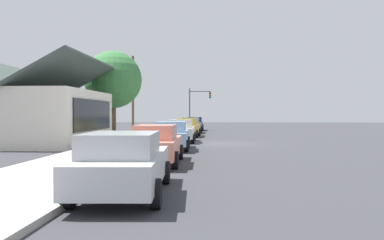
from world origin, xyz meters
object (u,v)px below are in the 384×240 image
object	(u,v)px
car_skyblue	(171,135)
car_ivory	(181,131)
car_silver	(124,163)
fire_hydrant_red	(147,140)
car_olive	(191,125)
car_navy	(195,124)
traffic_light_main	(198,102)
car_coral	(157,144)
utility_pole_wooden	(133,93)
car_mustard	(188,127)
shade_tree	(113,80)

from	to	relation	value
car_skyblue	car_ivory	xyz separation A→B (m)	(5.59, -0.06, -0.00)
car_silver	fire_hydrant_red	xyz separation A→B (m)	(12.40, 1.59, -0.32)
car_ivory	car_olive	xyz separation A→B (m)	(12.23, 0.12, 0.00)
car_silver	car_ivory	size ratio (longest dim) A/B	1.12
car_skyblue	car_navy	world-z (taller)	same
traffic_light_main	car_ivory	bearing A→B (deg)	179.55
car_coral	utility_pole_wooden	xyz separation A→B (m)	(21.34, 5.51, 3.11)
car_coral	car_navy	world-z (taller)	same
car_mustard	car_silver	bearing A→B (deg)	-177.39
utility_pole_wooden	shade_tree	bearing A→B (deg)	173.66
car_mustard	utility_pole_wooden	distance (m)	7.13
car_navy	car_mustard	bearing A→B (deg)	178.31
utility_pole_wooden	car_olive	bearing A→B (deg)	-64.12
car_navy	fire_hydrant_red	distance (m)	23.82
car_skyblue	utility_pole_wooden	world-z (taller)	utility_pole_wooden
car_coral	shade_tree	xyz separation A→B (m)	(16.26, 6.08, 3.98)
car_coral	car_olive	xyz separation A→B (m)	(23.95, 0.14, -0.00)
car_skyblue	car_olive	world-z (taller)	same
car_skyblue	car_navy	bearing A→B (deg)	-2.49
car_navy	traffic_light_main	xyz separation A→B (m)	(3.80, -0.22, 2.67)
car_skyblue	car_navy	xyz separation A→B (m)	(24.04, -0.02, 0.00)
traffic_light_main	car_silver	bearing A→B (deg)	179.91
car_olive	car_mustard	bearing A→B (deg)	-175.92
traffic_light_main	fire_hydrant_red	xyz separation A→B (m)	(-27.58, 1.66, -2.99)
car_mustard	traffic_light_main	xyz separation A→B (m)	(15.96, -0.18, 2.68)
car_silver	traffic_light_main	world-z (taller)	traffic_light_main
car_ivory	shade_tree	distance (m)	8.55
car_ivory	car_navy	world-z (taller)	same
car_coral	car_ivory	world-z (taller)	same
car_coral	utility_pole_wooden	size ratio (longest dim) A/B	0.65
car_olive	shade_tree	bearing A→B (deg)	145.33
car_skyblue	traffic_light_main	size ratio (longest dim) A/B	0.93
car_skyblue	car_navy	size ratio (longest dim) A/B	1.03
car_silver	car_skyblue	size ratio (longest dim) A/B	1.01
car_skyblue	fire_hydrant_red	world-z (taller)	car_skyblue
car_navy	utility_pole_wooden	xyz separation A→B (m)	(-8.83, 5.44, 3.11)
car_silver	utility_pole_wooden	size ratio (longest dim) A/B	0.65
shade_tree	utility_pole_wooden	bearing A→B (deg)	-6.34
car_mustard	car_olive	distance (m)	5.94
car_ivory	car_skyblue	bearing A→B (deg)	178.16
car_coral	car_olive	world-z (taller)	same
car_mustard	utility_pole_wooden	size ratio (longest dim) A/B	0.60
traffic_light_main	shade_tree	bearing A→B (deg)	160.63
car_navy	shade_tree	xyz separation A→B (m)	(-13.90, 6.01, 3.98)
car_mustard	car_navy	bearing A→B (deg)	2.51
car_silver	car_skyblue	distance (m)	12.14
shade_tree	car_skyblue	bearing A→B (deg)	-149.41
car_silver	car_ivory	distance (m)	17.72
car_coral	car_skyblue	size ratio (longest dim) A/B	1.00
car_coral	traffic_light_main	distance (m)	34.08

